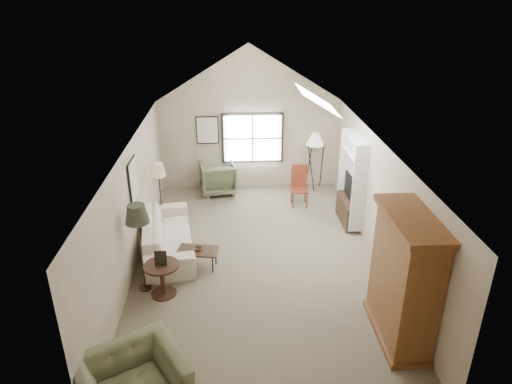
{
  "coord_description": "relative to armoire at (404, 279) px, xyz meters",
  "views": [
    {
      "loc": [
        -0.47,
        -8.24,
        5.27
      ],
      "look_at": [
        0.0,
        0.4,
        1.4
      ],
      "focal_mm": 32.0,
      "sensor_mm": 36.0,
      "label": 1
    }
  ],
  "objects": [
    {
      "name": "window",
      "position": [
        -2.08,
        6.36,
        0.35
      ],
      "size": [
        1.72,
        0.08,
        1.42
      ],
      "primitive_type": "cube",
      "color": "black",
      "rests_on": "room_shell"
    },
    {
      "name": "side_table",
      "position": [
        -4.0,
        1.31,
        -0.77
      ],
      "size": [
        0.74,
        0.74,
        0.65
      ],
      "primitive_type": "cylinder",
      "rotation": [
        0.0,
        0.0,
        0.15
      ],
      "color": "#341C15",
      "rests_on": "ground"
    },
    {
      "name": "tv_panel",
      "position": [
        0.14,
        4.0,
        -0.18
      ],
      "size": [
        0.05,
        0.9,
        0.55
      ],
      "primitive_type": "cube",
      "color": "black",
      "rests_on": "media_console"
    },
    {
      "name": "bowl",
      "position": [
        -3.4,
        2.19,
        -0.66
      ],
      "size": [
        0.23,
        0.23,
        0.05
      ],
      "primitive_type": "imported",
      "rotation": [
        0.0,
        0.0,
        -0.19
      ],
      "color": "#362516",
      "rests_on": "coffee_table"
    },
    {
      "name": "side_chair",
      "position": [
        -0.92,
        5.0,
        -0.56
      ],
      "size": [
        0.43,
        0.43,
        1.08
      ],
      "primitive_type": "cube",
      "rotation": [
        0.0,
        0.0,
        -0.03
      ],
      "color": "brown",
      "rests_on": "ground"
    },
    {
      "name": "tan_lamp",
      "position": [
        -4.38,
        4.11,
        -0.29
      ],
      "size": [
        0.37,
        0.37,
        1.63
      ],
      "primitive_type": null,
      "rotation": [
        0.0,
        0.0,
        0.15
      ],
      "color": "tan",
      "rests_on": "ground"
    },
    {
      "name": "wall_art",
      "position": [
        -4.06,
        4.34,
        0.63
      ],
      "size": [
        1.97,
        3.71,
        0.88
      ],
      "color": "black",
      "rests_on": "room_shell"
    },
    {
      "name": "armoire",
      "position": [
        0.0,
        0.0,
        0.0
      ],
      "size": [
        0.6,
        1.5,
        2.2
      ],
      "primitive_type": "cube",
      "color": "brown",
      "rests_on": "ground"
    },
    {
      "name": "room_shell",
      "position": [
        -2.18,
        2.4,
        2.11
      ],
      "size": [
        5.01,
        8.01,
        4.0
      ],
      "color": "#706550",
      "rests_on": "ground"
    },
    {
      "name": "tv_alcove",
      "position": [
        0.16,
        4.0,
        0.05
      ],
      "size": [
        0.32,
        1.3,
        2.1
      ],
      "primitive_type": "cube",
      "color": "white",
      "rests_on": "ground"
    },
    {
      "name": "coffee_table",
      "position": [
        -3.4,
        2.19,
        -0.89
      ],
      "size": [
        0.88,
        0.59,
        0.42
      ],
      "primitive_type": "cube",
      "rotation": [
        0.0,
        0.0,
        -0.19
      ],
      "color": "#362316",
      "rests_on": "ground"
    },
    {
      "name": "armchair_far",
      "position": [
        -3.07,
        5.98,
        -0.66
      ],
      "size": [
        1.08,
        1.1,
        0.88
      ],
      "primitive_type": "imported",
      "rotation": [
        0.0,
        0.0,
        3.3
      ],
      "color": "#5A6345",
      "rests_on": "ground"
    },
    {
      "name": "media_console",
      "position": [
        0.14,
        4.0,
        -0.8
      ],
      "size": [
        0.34,
        1.18,
        0.6
      ],
      "primitive_type": "cube",
      "color": "#382316",
      "rests_on": "ground"
    },
    {
      "name": "skylight",
      "position": [
        -0.88,
        3.3,
        2.12
      ],
      "size": [
        0.8,
        1.2,
        0.52
      ],
      "primitive_type": null,
      "color": "white",
      "rests_on": "room_shell"
    },
    {
      "name": "dark_lamp",
      "position": [
        -4.38,
        1.51,
        -0.19
      ],
      "size": [
        0.5,
        0.5,
        1.81
      ],
      "primitive_type": null,
      "rotation": [
        0.0,
        0.0,
        0.15
      ],
      "color": "black",
      "rests_on": "ground"
    },
    {
      "name": "tripod_lamp",
      "position": [
        -0.36,
        6.1,
        -0.26
      ],
      "size": [
        0.5,
        0.5,
        1.67
      ],
      "primitive_type": null,
      "rotation": [
        0.0,
        0.0,
        0.03
      ],
      "color": "silver",
      "rests_on": "ground"
    },
    {
      "name": "sofa",
      "position": [
        -4.1,
        2.91,
        -0.72
      ],
      "size": [
        1.4,
        2.73,
        0.76
      ],
      "primitive_type": "imported",
      "rotation": [
        0.0,
        0.0,
        1.72
      ],
      "color": "silver",
      "rests_on": "ground"
    }
  ]
}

